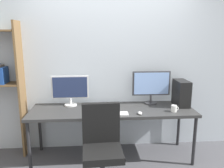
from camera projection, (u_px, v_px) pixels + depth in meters
wall_back at (110, 66)px, 3.43m from camera, size 4.69×0.10×2.60m
desk at (112, 112)px, 3.15m from camera, size 2.29×0.68×0.74m
office_chair at (102, 155)px, 2.57m from camera, size 0.52×0.52×0.99m
monitor_left at (70, 89)px, 3.25m from camera, size 0.54×0.18×0.44m
monitor_right at (151, 85)px, 3.33m from camera, size 0.57×0.18×0.50m
pc_tower at (181, 93)px, 3.27m from camera, size 0.17×0.34×0.37m
keyboard_main at (114, 114)px, 2.91m from camera, size 0.38×0.13×0.02m
computer_mouse at (140, 113)px, 2.93m from camera, size 0.06×0.10×0.03m
coffee_mug at (174, 108)px, 3.02m from camera, size 0.11×0.08×0.09m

